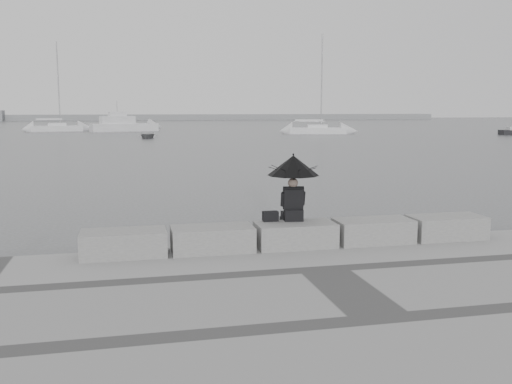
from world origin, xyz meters
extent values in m
plane|color=#414346|center=(0.00, 0.00, 0.00)|extent=(360.00, 360.00, 0.00)
cube|color=slate|center=(-3.40, -0.45, 0.75)|extent=(1.60, 0.80, 0.50)
cube|color=slate|center=(-1.70, -0.45, 0.75)|extent=(1.60, 0.80, 0.50)
cube|color=slate|center=(0.00, -0.45, 0.75)|extent=(1.60, 0.80, 0.50)
cube|color=slate|center=(1.70, -0.45, 0.75)|extent=(1.60, 0.80, 0.50)
cube|color=slate|center=(3.40, -0.45, 0.75)|extent=(1.60, 0.80, 0.50)
sphere|color=#726056|center=(0.03, -0.16, 1.78)|extent=(0.21, 0.21, 0.21)
cylinder|color=black|center=(0.03, -0.17, 1.85)|extent=(0.02, 0.02, 1.00)
cone|color=black|center=(0.03, -0.17, 2.14)|extent=(1.07, 1.07, 0.41)
sphere|color=black|center=(0.03, -0.17, 2.37)|extent=(0.04, 0.04, 0.04)
cube|color=black|center=(-0.45, -0.15, 1.10)|extent=(0.32, 0.18, 0.20)
cube|color=gray|center=(0.00, 155.00, 0.80)|extent=(180.00, 6.00, 1.60)
cube|color=white|center=(-13.14, 76.53, 0.35)|extent=(7.43, 3.43, 0.90)
cube|color=white|center=(-13.14, 76.53, 0.95)|extent=(2.71, 1.95, 0.50)
cylinder|color=gray|center=(-13.14, 76.53, 6.80)|extent=(0.16, 0.16, 12.00)
cylinder|color=gray|center=(-13.14, 76.53, 1.60)|extent=(3.99, 0.69, 0.10)
cube|color=white|center=(21.23, 60.37, 0.35)|extent=(7.75, 4.28, 0.90)
cube|color=white|center=(21.23, 60.37, 0.95)|extent=(2.91, 2.23, 0.50)
cylinder|color=gray|center=(21.23, 60.37, 6.80)|extent=(0.16, 0.16, 12.00)
cylinder|color=gray|center=(21.23, 60.37, 1.60)|extent=(4.02, 1.20, 0.10)
cube|color=white|center=(-3.61, 74.44, 0.50)|extent=(9.90, 5.09, 1.20)
cube|color=white|center=(-3.61, 74.44, 1.60)|extent=(5.15, 3.32, 1.20)
cube|color=white|center=(-3.61, 74.44, 2.50)|extent=(2.70, 2.14, 0.60)
cylinder|color=gray|center=(-3.61, 74.44, 3.60)|extent=(0.08, 0.08, 1.60)
imported|color=gray|center=(-1.03, 53.95, 0.30)|extent=(3.65, 1.85, 0.60)
camera|label=1|loc=(-3.28, -11.31, 3.29)|focal=40.00mm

